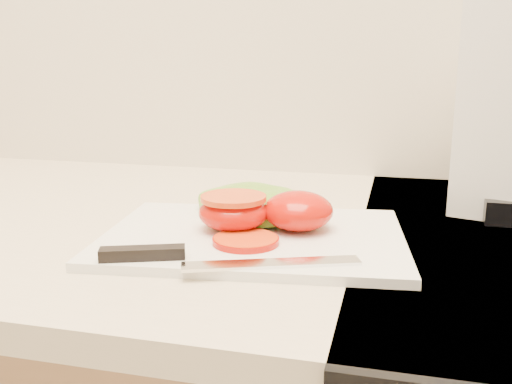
# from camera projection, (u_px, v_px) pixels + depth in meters

# --- Properties ---
(cutting_board) EXTENTS (0.36, 0.28, 0.01)m
(cutting_board) POSITION_uv_depth(u_px,v_px,m) (254.00, 237.00, 0.64)
(cutting_board) COLOR white
(cutting_board) RESTS_ON counter
(tomato_half_dome) EXTENTS (0.08, 0.08, 0.04)m
(tomato_half_dome) POSITION_uv_depth(u_px,v_px,m) (298.00, 211.00, 0.65)
(tomato_half_dome) COLOR #B80702
(tomato_half_dome) RESTS_ON cutting_board
(tomato_half_cut) EXTENTS (0.08, 0.08, 0.04)m
(tomato_half_cut) POSITION_uv_depth(u_px,v_px,m) (234.00, 211.00, 0.65)
(tomato_half_cut) COLOR #B80702
(tomato_half_cut) RESTS_ON cutting_board
(tomato_slice_0) EXTENTS (0.07, 0.07, 0.01)m
(tomato_slice_0) POSITION_uv_depth(u_px,v_px,m) (246.00, 240.00, 0.60)
(tomato_slice_0) COLOR #DE4512
(tomato_slice_0) RESTS_ON cutting_board
(lettuce_leaf_0) EXTENTS (0.20, 0.17, 0.03)m
(lettuce_leaf_0) POSITION_uv_depth(u_px,v_px,m) (250.00, 204.00, 0.70)
(lettuce_leaf_0) COLOR #6BB730
(lettuce_leaf_0) RESTS_ON cutting_board
(lettuce_leaf_1) EXTENTS (0.13, 0.14, 0.02)m
(lettuce_leaf_1) POSITION_uv_depth(u_px,v_px,m) (284.00, 207.00, 0.70)
(lettuce_leaf_1) COLOR #6BB730
(lettuce_leaf_1) RESTS_ON cutting_board
(knife) EXTENTS (0.25, 0.08, 0.01)m
(knife) POSITION_uv_depth(u_px,v_px,m) (192.00, 257.00, 0.55)
(knife) COLOR silver
(knife) RESTS_ON cutting_board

